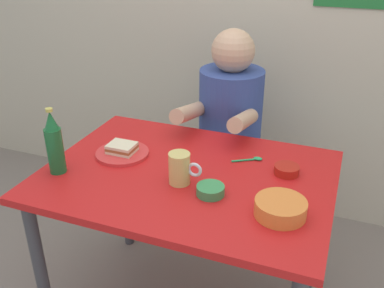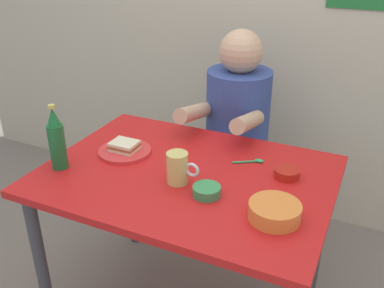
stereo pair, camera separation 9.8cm
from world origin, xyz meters
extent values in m
cube|color=red|center=(0.00, 0.00, 0.72)|extent=(1.10, 0.80, 0.03)
cylinder|color=#3F3F44|center=(-0.49, -0.34, 0.35)|extent=(0.05, 0.05, 0.71)
cylinder|color=#3F3F44|center=(-0.49, 0.34, 0.35)|extent=(0.05, 0.05, 0.71)
cylinder|color=#3F3F44|center=(0.49, 0.34, 0.35)|extent=(0.05, 0.05, 0.71)
cylinder|color=#4C4C51|center=(-0.01, 0.63, 0.21)|extent=(0.08, 0.08, 0.41)
cylinder|color=brown|center=(-0.01, 0.63, 0.43)|extent=(0.34, 0.34, 0.04)
cylinder|color=#33478C|center=(-0.01, 0.63, 0.71)|extent=(0.32, 0.32, 0.52)
sphere|color=tan|center=(-0.01, 0.63, 1.06)|extent=(0.21, 0.21, 0.21)
cylinder|color=tan|center=(-0.14, 0.38, 0.82)|extent=(0.07, 0.31, 0.14)
cylinder|color=tan|center=(0.12, 0.38, 0.82)|extent=(0.07, 0.31, 0.14)
cylinder|color=red|center=(-0.31, 0.04, 0.75)|extent=(0.22, 0.22, 0.01)
cube|color=beige|center=(-0.31, 0.04, 0.76)|extent=(0.11, 0.09, 0.01)
cube|color=#9E592D|center=(-0.31, 0.04, 0.77)|extent=(0.11, 0.09, 0.01)
cube|color=beige|center=(-0.31, 0.04, 0.78)|extent=(0.11, 0.09, 0.01)
cylinder|color=#D1BC66|center=(0.00, -0.08, 0.80)|extent=(0.08, 0.08, 0.12)
torus|color=silver|center=(0.06, -0.08, 0.81)|extent=(0.06, 0.01, 0.06)
cylinder|color=#19602D|center=(-0.47, -0.17, 0.83)|extent=(0.06, 0.06, 0.18)
cone|color=#19602D|center=(-0.47, -0.17, 0.95)|extent=(0.05, 0.05, 0.07)
cylinder|color=#BFB74C|center=(-0.47, -0.17, 1.00)|extent=(0.03, 0.03, 0.01)
cylinder|color=#B21E14|center=(0.36, 0.13, 0.76)|extent=(0.10, 0.10, 0.03)
cylinder|color=maroon|center=(0.36, 0.13, 0.76)|extent=(0.08, 0.08, 0.02)
cylinder|color=#388C4C|center=(0.13, -0.11, 0.76)|extent=(0.10, 0.10, 0.03)
cylinder|color=#5B643A|center=(0.13, -0.11, 0.77)|extent=(0.08, 0.08, 0.02)
cylinder|color=orange|center=(0.38, -0.15, 0.77)|extent=(0.17, 0.17, 0.05)
cylinder|color=#B25B2D|center=(0.38, -0.15, 0.78)|extent=(0.14, 0.14, 0.02)
cylinder|color=#26A559|center=(0.18, 0.17, 0.74)|extent=(0.10, 0.06, 0.01)
ellipsoid|color=#26A559|center=(0.23, 0.20, 0.75)|extent=(0.04, 0.02, 0.01)
camera|label=1|loc=(0.53, -1.33, 1.57)|focal=40.12mm
camera|label=2|loc=(0.62, -1.29, 1.57)|focal=40.12mm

